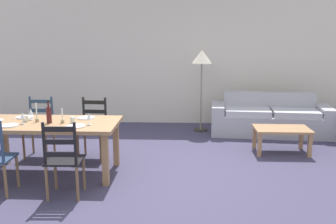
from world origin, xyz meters
The scene contains 24 objects.
ground_plane centered at (0.00, 0.00, -0.01)m, with size 9.60×9.60×0.02m, color #3E3A55.
wall_far centered at (0.00, 3.30, 1.35)m, with size 9.60×0.16×2.70m, color silver.
dining_table centered at (-1.58, 0.03, 0.66)m, with size 1.90×0.96×0.75m.
dining_chair_near_right centered at (-1.15, -0.73, 0.48)m, with size 0.44×0.42×0.96m.
dining_chair_far_left centered at (-2.05, 0.81, 0.48)m, with size 0.43×0.41×0.96m.
dining_chair_far_right centered at (-1.16, 0.76, 0.48)m, with size 0.44×0.42×0.96m.
dinner_plate_near_left centered at (-2.03, -0.22, 0.76)m, with size 0.24×0.24×0.02m, color white.
dinner_plate_near_right centered at (-1.13, -0.22, 0.76)m, with size 0.24×0.24×0.02m, color white.
fork_near_right centered at (-1.28, -0.22, 0.75)m, with size 0.02×0.17×0.01m, color silver.
dinner_plate_far_left centered at (-2.03, 0.28, 0.76)m, with size 0.24×0.24×0.02m, color white.
fork_far_left centered at (-2.18, 0.28, 0.75)m, with size 0.02×0.17×0.01m, color silver.
dinner_plate_far_right centered at (-1.13, 0.28, 0.76)m, with size 0.24×0.24×0.02m, color white.
fork_far_right centered at (-1.28, 0.28, 0.75)m, with size 0.02×0.17×0.01m, color silver.
wine_bottle centered at (-1.56, -0.02, 0.87)m, with size 0.07×0.07×0.32m.
wine_glass_near_left centered at (-1.90, -0.09, 0.86)m, with size 0.06×0.06×0.16m.
wine_glass_near_right centered at (-0.99, -0.10, 0.86)m, with size 0.06×0.06×0.16m.
wine_glass_far_left centered at (-1.89, 0.16, 0.86)m, with size 0.06×0.06×0.16m.
coffee_cup_primary centered at (-1.24, -0.02, 0.80)m, with size 0.07×0.07×0.09m, color beige.
coffee_cup_secondary centered at (-1.92, 0.03, 0.80)m, with size 0.07×0.07×0.09m, color beige.
candle_tall centered at (-1.76, 0.05, 0.83)m, with size 0.05×0.05×0.27m.
candle_short centered at (-1.38, -0.01, 0.80)m, with size 0.05×0.05×0.20m.
couch centered at (1.97, 2.38, 0.29)m, with size 2.34×0.98×0.80m.
coffee_table centered at (1.90, 1.17, 0.36)m, with size 0.90×0.56×0.42m.
standing_lamp centered at (0.62, 2.57, 1.41)m, with size 0.40×0.40×1.64m.
Camera 1 is at (0.29, -4.91, 1.94)m, focal length 39.85 mm.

